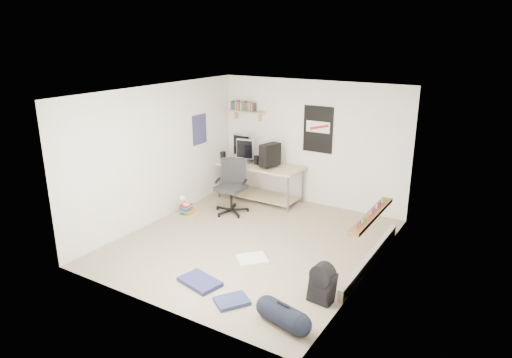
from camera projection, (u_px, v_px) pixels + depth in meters
The scene contains 26 objects.
floor at pixel (251, 242), 7.69m from camera, with size 4.00×4.50×0.01m, color gray.
ceiling at pixel (251, 92), 6.92m from camera, with size 4.00×4.50×0.01m, color white.
back_wall at pixel (311, 143), 9.13m from camera, with size 4.00×0.01×2.50m, color silver.
left_wall at pixel (158, 154), 8.30m from camera, with size 0.01×4.50×2.50m, color silver.
right_wall at pixel (374, 193), 6.30m from camera, with size 0.01×4.50×2.50m, color silver.
desk at pixel (260, 183), 9.51m from camera, with size 1.77×0.78×0.81m, color #D3B192.
monitor_left at pixel (242, 149), 9.54m from camera, with size 0.42×0.11×0.46m, color #9E9EA3.
monitor_right at pixel (245, 153), 9.33m from camera, with size 0.38×0.09×0.41m, color #A1A2A6.
pc_tower at pixel (270, 155), 9.09m from camera, with size 0.21×0.43×0.45m, color black.
keyboard at pixel (255, 161), 9.50m from camera, with size 0.36×0.13×0.02m, color black.
speaker_left at pixel (223, 156), 9.56m from camera, with size 0.09×0.09×0.18m, color black.
speaker_right at pixel (257, 160), 9.25m from camera, with size 0.09×0.09×0.18m, color black.
office_chair at pixel (231, 189), 8.79m from camera, with size 0.69×0.69×1.05m, color black.
wall_shelf at pixel (247, 111), 9.60m from camera, with size 0.80×0.22×0.24m, color tan.
poster_back_wall at pixel (318, 129), 8.94m from camera, with size 0.62×0.03×0.92m, color black.
poster_left_wall at pixel (199, 129), 9.19m from camera, with size 0.02×0.42×0.60m, color navy.
window at pixel (378, 173), 6.51m from camera, with size 0.10×1.50×1.26m, color brown.
baseboard_heater at pixel (371, 258), 6.93m from camera, with size 0.08×2.50×0.18m, color #B7B2A8.
backpack at pixel (322, 287), 5.95m from camera, with size 0.32×0.26×0.43m, color black.
duffel_bag at pixel (283, 315), 5.45m from camera, with size 0.28×0.28×0.55m, color black.
tshirt at pixel (252, 259), 7.05m from camera, with size 0.45×0.38×0.04m, color white.
jeans_a at pixel (200, 282), 6.39m from camera, with size 0.59×0.37×0.06m, color navy.
jeans_b at pixel (232, 301), 5.94m from camera, with size 0.42×0.32×0.05m, color navy.
book_stack at pixel (186, 207), 8.81m from camera, with size 0.41×0.34×0.28m, color brown.
desk_lamp at pixel (186, 196), 8.71m from camera, with size 0.13×0.22×0.22m, color white.
subwoofer at pixel (232, 185), 10.11m from camera, with size 0.23×0.23×0.25m, color black.
Camera 1 is at (3.73, -5.92, 3.36)m, focal length 32.00 mm.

